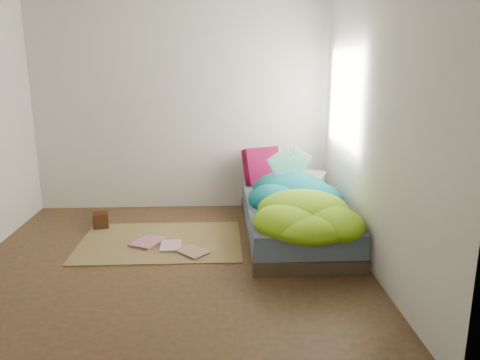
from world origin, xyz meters
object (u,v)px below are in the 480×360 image
(open_book, at_px, (290,154))
(bed, at_px, (294,219))
(pillow_magenta, at_px, (262,166))
(floor_book_a, at_px, (161,246))
(wooden_box, at_px, (101,220))
(floor_book_b, at_px, (138,240))

(open_book, bearing_deg, bed, -106.45)
(pillow_magenta, bearing_deg, floor_book_a, -156.50)
(wooden_box, xyz_separation_m, floor_book_a, (0.72, -0.61, -0.07))
(wooden_box, relative_size, floor_book_b, 0.49)
(wooden_box, bearing_deg, open_book, -0.43)
(bed, xyz_separation_m, floor_book_b, (-1.60, -0.18, -0.14))
(bed, distance_m, floor_book_b, 1.61)
(pillow_magenta, relative_size, floor_book_a, 1.54)
(bed, relative_size, wooden_box, 12.62)
(open_book, relative_size, floor_book_a, 1.46)
(wooden_box, bearing_deg, floor_book_a, -40.43)
(bed, bearing_deg, floor_book_a, -166.19)
(open_book, height_order, floor_book_a, open_book)
(open_book, relative_size, wooden_box, 2.59)
(pillow_magenta, distance_m, floor_book_b, 1.75)
(pillow_magenta, xyz_separation_m, wooden_box, (-1.81, -0.54, -0.46))
(bed, xyz_separation_m, wooden_box, (-2.07, 0.28, -0.08))
(floor_book_b, bearing_deg, floor_book_a, -5.13)
(pillow_magenta, bearing_deg, floor_book_b, -166.39)
(bed, height_order, pillow_magenta, pillow_magenta)
(open_book, xyz_separation_m, wooden_box, (-2.05, 0.02, -0.71))
(pillow_magenta, height_order, floor_book_a, pillow_magenta)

